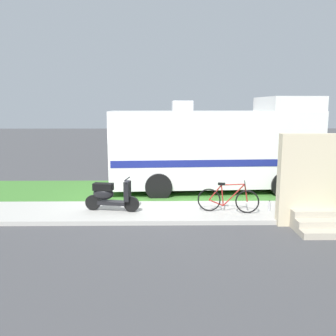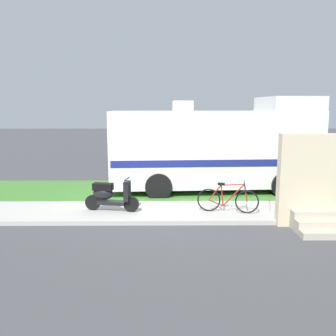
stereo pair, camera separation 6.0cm
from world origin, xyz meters
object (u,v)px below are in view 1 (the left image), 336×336
Objects in this scene: motorhome_rv at (215,147)px; scooter at (110,195)px; bottle_spare at (319,208)px; bottle_green at (269,206)px; pickup_truck_near at (208,150)px; bicycle at (228,199)px.

scooter is (-3.42, -3.00, -1.05)m from motorhome_rv.
motorhome_rv is at bearing 128.73° from bottle_spare.
bottle_green is at bearing 175.39° from bottle_spare.
bottle_spare is at bearing -1.76° from scooter.
motorhome_rv is 1.42× the size of pickup_truck_near.
pickup_truck_near is at bearing 96.36° from bottle_green.
bottle_green is at bearing 5.06° from bicycle.
scooter is 4.58m from bottle_green.
bottle_green is (4.57, -0.07, -0.33)m from scooter.
bottle_spare is (2.24, -7.70, -0.74)m from pickup_truck_near.
bottle_spare is (2.55, -3.18, -1.39)m from motorhome_rv.
scooter is at bearing 179.11° from bottle_green.
scooter is at bearing 176.95° from bicycle.
pickup_truck_near reaches higher than bottle_spare.
bicycle is 2.63m from bottle_spare.
motorhome_rv reaches higher than pickup_truck_near.
pickup_truck_near is 8.06m from bottle_spare.
motorhome_rv is 4.70× the size of scooter.
pickup_truck_near is (0.37, 7.70, 0.49)m from bicycle.
motorhome_rv is at bearing 88.85° from bicycle.
motorhome_rv is 25.89× the size of bottle_spare.
pickup_truck_near is 17.37× the size of bottle_green.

